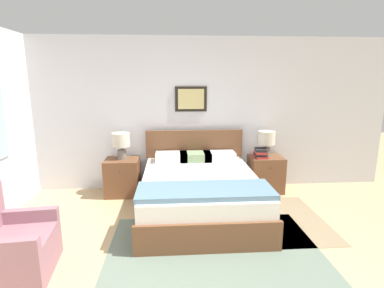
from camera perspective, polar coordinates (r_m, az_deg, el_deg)
wall_back at (r=5.19m, az=-2.27°, el=5.61°), size 7.32×0.09×2.60m
area_rug_main at (r=3.60m, az=4.29°, el=-19.67°), size 2.40×1.73×0.01m
area_rug_bedside at (r=4.49m, az=17.85°, el=-13.38°), size 0.93×1.50×0.01m
bed at (r=4.36m, az=1.46°, el=-9.15°), size 1.66×2.10×1.05m
armchair at (r=3.56m, az=-31.20°, el=-16.55°), size 0.73×0.81×0.87m
nightstand_near_window at (r=5.16m, az=-13.09°, el=-6.11°), size 0.55×0.50×0.61m
nightstand_by_door at (r=5.34m, az=13.84°, el=-5.51°), size 0.55×0.50×0.61m
table_lamp_near_window at (r=5.03m, az=-13.36°, el=0.41°), size 0.29×0.29×0.43m
table_lamp_by_door at (r=5.22m, az=13.98°, el=0.78°), size 0.29×0.29×0.43m
book_thick_bottom at (r=5.17m, az=12.88°, el=-2.36°), size 0.24×0.28×0.03m
book_hardcover_middle at (r=5.16m, az=12.90°, el=-1.98°), size 0.23×0.22×0.04m
book_novel_upper at (r=5.15m, az=12.92°, el=-1.53°), size 0.20×0.26×0.04m
book_slim_near_top at (r=5.14m, az=12.94°, el=-1.09°), size 0.22×0.25×0.04m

